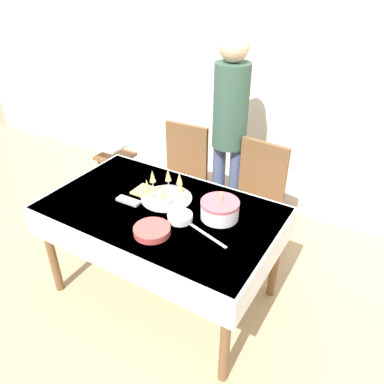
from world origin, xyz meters
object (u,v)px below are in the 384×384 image
object	(u,v)px
birthday_cake	(220,210)
champagne_tray	(166,189)
dining_chair_far_right	(254,197)
plate_stack_dessert	(180,217)
plate_stack_main	(152,230)
high_chair	(114,163)
dining_chair_far_left	(181,175)
person_standing	(230,121)

from	to	relation	value
birthday_cake	champagne_tray	xyz separation A→B (m)	(-0.41, 0.00, 0.02)
dining_chair_far_right	champagne_tray	size ratio (longest dim) A/B	2.79
champagne_tray	plate_stack_dessert	bearing A→B (deg)	-36.14
plate_stack_main	high_chair	xyz separation A→B (m)	(-1.19, 0.97, -0.30)
champagne_tray	plate_stack_main	world-z (taller)	champagne_tray
dining_chair_far_right	high_chair	distance (m)	1.42
champagne_tray	dining_chair_far_right	bearing A→B (deg)	60.93
dining_chair_far_right	plate_stack_dessert	xyz separation A→B (m)	(-0.17, -0.83, 0.25)
plate_stack_main	high_chair	world-z (taller)	plate_stack_main
birthday_cake	plate_stack_dessert	distance (m)	0.25
dining_chair_far_left	plate_stack_dessert	size ratio (longest dim) A/B	6.12
plate_stack_dessert	high_chair	bearing A→B (deg)	148.37
birthday_cake	person_standing	world-z (taller)	person_standing
person_standing	high_chair	xyz separation A→B (m)	(-1.09, -0.23, -0.57)
dining_chair_far_left	dining_chair_far_right	bearing A→B (deg)	-0.02
plate_stack_main	plate_stack_dessert	size ratio (longest dim) A/B	1.40
dining_chair_far_left	dining_chair_far_right	xyz separation A→B (m)	(0.70, -0.00, 0.00)
plate_stack_dessert	plate_stack_main	bearing A→B (deg)	-108.86
birthday_cake	high_chair	bearing A→B (deg)	156.85
plate_stack_main	plate_stack_dessert	world-z (taller)	same
plate_stack_dessert	high_chair	xyz separation A→B (m)	(-1.25, 0.77, -0.30)
champagne_tray	high_chair	bearing A→B (deg)	149.34
dining_chair_far_left	high_chair	xyz separation A→B (m)	(-0.72, -0.06, -0.05)
plate_stack_dessert	birthday_cake	bearing A→B (deg)	37.39
dining_chair_far_left	champagne_tray	distance (m)	0.81
champagne_tray	person_standing	xyz separation A→B (m)	(0.05, 0.85, 0.21)
plate_stack_dessert	person_standing	size ratio (longest dim) A/B	0.09
champagne_tray	plate_stack_dessert	xyz separation A→B (m)	(0.21, -0.15, -0.06)
plate_stack_dessert	dining_chair_far_right	bearing A→B (deg)	78.77
birthday_cake	dining_chair_far_right	bearing A→B (deg)	92.78
high_chair	champagne_tray	bearing A→B (deg)	-30.66
dining_chair_far_right	person_standing	size ratio (longest dim) A/B	0.56
dining_chair_far_right	high_chair	xyz separation A→B (m)	(-1.42, -0.06, -0.05)
birthday_cake	person_standing	size ratio (longest dim) A/B	0.14
dining_chair_far_left	plate_stack_main	distance (m)	1.16
champagne_tray	person_standing	bearing A→B (deg)	86.80
champagne_tray	plate_stack_dessert	size ratio (longest dim) A/B	2.20
birthday_cake	plate_stack_dessert	bearing A→B (deg)	-142.61
birthday_cake	high_chair	world-z (taller)	birthday_cake
dining_chair_far_left	dining_chair_far_right	size ratio (longest dim) A/B	1.00
dining_chair_far_right	plate_stack_dessert	size ratio (longest dim) A/B	6.12
plate_stack_main	dining_chair_far_left	bearing A→B (deg)	114.11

